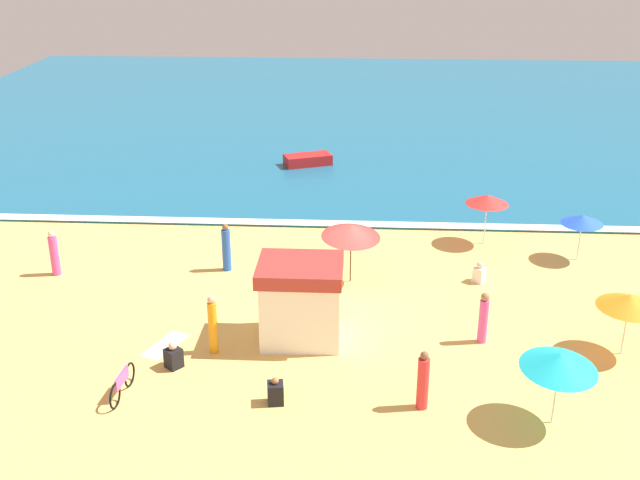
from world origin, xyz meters
TOP-DOWN VIEW (x-y plane):
  - ground_plane at (0.00, 0.00)m, footprint 60.00×60.00m
  - ocean_water at (0.00, 28.00)m, footprint 60.00×44.00m
  - wave_breaker_foam at (0.00, 6.30)m, footprint 57.00×0.70m
  - lifeguard_cabana at (-1.22, -3.64)m, footprint 2.64×2.26m
  - beach_umbrella_1 at (5.81, -7.73)m, footprint 2.66×2.68m
  - beach_umbrella_2 at (0.27, 0.69)m, footprint 2.82×2.84m
  - beach_umbrella_3 at (5.71, 4.61)m, footprint 2.22×2.23m
  - beach_umbrella_4 at (9.17, 3.18)m, footprint 2.24×2.24m
  - beach_umbrella_5 at (8.73, -4.03)m, footprint 2.53×2.53m
  - parked_bicycle at (-5.96, -7.13)m, footprint 0.21×1.82m
  - beachgoer_0 at (-3.84, -4.64)m, footprint 0.34×0.34m
  - beachgoer_1 at (2.39, -7.24)m, footprint 0.44×0.44m
  - beachgoer_3 at (5.02, 0.90)m, footprint 0.54×0.54m
  - beachgoer_5 at (-10.82, 0.66)m, footprint 0.38×0.38m
  - beachgoer_6 at (-4.45, 1.43)m, footprint 0.46×0.46m
  - beachgoer_7 at (-1.64, -7.25)m, footprint 0.50×0.50m
  - beachgoer_8 at (-4.88, -5.57)m, footprint 0.62×0.62m
  - beachgoer_10 at (4.52, -3.54)m, footprint 0.38×0.38m
  - beach_towel_0 at (-5.45, -4.34)m, footprint 1.27×1.86m
  - small_boat_0 at (-2.32, 14.99)m, footprint 2.74×1.99m

SIDE VIEW (x-z plane):
  - ground_plane at x=0.00m, z-range 0.00..0.00m
  - beach_towel_0 at x=-5.45m, z-range 0.00..0.01m
  - ocean_water at x=0.00m, z-range 0.00..0.10m
  - wave_breaker_foam at x=0.00m, z-range 0.10..0.11m
  - beachgoer_7 at x=-1.64m, z-range -0.07..0.75m
  - beachgoer_3 at x=5.02m, z-range -0.06..0.75m
  - beachgoer_8 at x=-4.88m, z-range -0.07..0.79m
  - parked_bicycle at x=-5.96m, z-range 0.00..0.76m
  - small_boat_0 at x=-2.32m, z-range 0.10..0.67m
  - beachgoer_1 at x=2.39m, z-range -0.05..1.71m
  - beachgoer_5 at x=-10.82m, z-range -0.04..1.74m
  - beachgoer_10 at x=4.52m, z-range -0.01..1.72m
  - beachgoer_6 at x=-4.45m, z-range -0.05..1.82m
  - beachgoer_0 at x=-3.84m, z-range -0.02..1.91m
  - lifeguard_cabana at x=-1.22m, z-range 0.03..2.67m
  - beach_umbrella_4 at x=9.17m, z-range 0.74..2.64m
  - beach_umbrella_5 at x=8.73m, z-range 0.79..2.82m
  - beach_umbrella_1 at x=5.81m, z-range 0.78..2.99m
  - beach_umbrella_3 at x=5.71m, z-range 0.86..3.00m
  - beach_umbrella_2 at x=0.27m, z-range 0.83..3.16m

